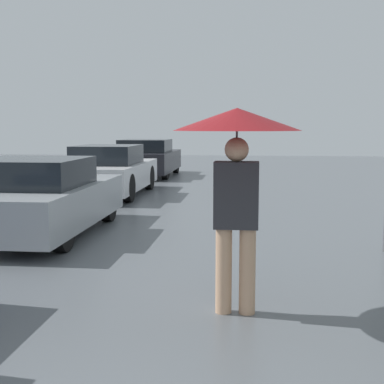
{
  "coord_description": "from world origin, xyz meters",
  "views": [
    {
      "loc": [
        0.21,
        -1.03,
        1.73
      ],
      "look_at": [
        -0.32,
        3.77,
        1.13
      ],
      "focal_mm": 50.0,
      "sensor_mm": 36.0,
      "label": 1
    }
  ],
  "objects_px": {
    "pedestrian": "(237,147)",
    "parked_car_third": "(110,172)",
    "parked_car_farthest": "(146,158)",
    "parked_car_second": "(36,198)"
  },
  "relations": [
    {
      "from": "pedestrian",
      "to": "parked_car_third",
      "type": "height_order",
      "value": "pedestrian"
    },
    {
      "from": "parked_car_farthest",
      "to": "parked_car_second",
      "type": "bearing_deg",
      "value": -89.14
    },
    {
      "from": "pedestrian",
      "to": "parked_car_third",
      "type": "relative_size",
      "value": 0.47
    },
    {
      "from": "parked_car_third",
      "to": "parked_car_farthest",
      "type": "height_order",
      "value": "parked_car_farthest"
    },
    {
      "from": "parked_car_second",
      "to": "pedestrian",
      "type": "bearing_deg",
      "value": -45.49
    },
    {
      "from": "pedestrian",
      "to": "parked_car_third",
      "type": "distance_m",
      "value": 8.89
    },
    {
      "from": "parked_car_farthest",
      "to": "pedestrian",
      "type": "bearing_deg",
      "value": -75.56
    },
    {
      "from": "parked_car_second",
      "to": "parked_car_third",
      "type": "relative_size",
      "value": 0.96
    },
    {
      "from": "parked_car_third",
      "to": "parked_car_farthest",
      "type": "relative_size",
      "value": 1.01
    },
    {
      "from": "parked_car_third",
      "to": "parked_car_farthest",
      "type": "xyz_separation_m",
      "value": [
        -0.07,
        5.14,
        0.01
      ]
    }
  ]
}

